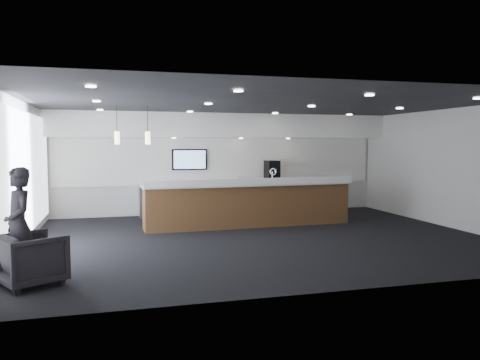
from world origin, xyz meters
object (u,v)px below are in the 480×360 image
object	(u,v)px
armchair	(31,259)
lounge_guest	(19,225)
coffee_machine	(272,171)
service_counter	(249,204)

from	to	relation	value
armchair	lounge_guest	xyz separation A→B (m)	(-0.20, 0.24, 0.49)
coffee_machine	armchair	xyz separation A→B (m)	(-5.92, -6.20, -0.88)
service_counter	coffee_machine	size ratio (longest dim) A/B	8.30
service_counter	coffee_machine	world-z (taller)	coffee_machine
coffee_machine	lounge_guest	distance (m)	8.55
coffee_machine	armchair	size ratio (longest dim) A/B	0.76
armchair	lounge_guest	bearing A→B (deg)	9.75
armchair	lounge_guest	world-z (taller)	lounge_guest
service_counter	armchair	world-z (taller)	service_counter
service_counter	coffee_machine	xyz separation A→B (m)	(1.37, 2.16, 0.70)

